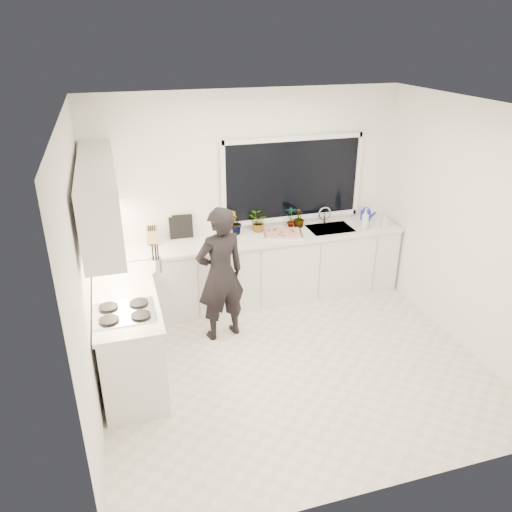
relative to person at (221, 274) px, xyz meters
name	(u,v)px	position (x,y,z in m)	size (l,w,h in m)	color
floor	(292,363)	(0.60, -0.76, -0.81)	(4.00, 3.50, 0.02)	beige
wall_back	(248,197)	(0.60, 1.00, 0.55)	(4.00, 0.02, 2.70)	white
wall_left	(82,277)	(-1.41, -0.76, 0.55)	(0.02, 3.50, 2.70)	white
wall_right	(469,229)	(2.61, -0.76, 0.55)	(0.02, 3.50, 2.70)	white
ceiling	(301,107)	(0.60, -0.76, 1.91)	(4.00, 3.50, 0.02)	white
window	(293,179)	(1.20, 0.97, 0.75)	(1.80, 0.02, 1.00)	black
base_cabinets_back	(254,271)	(0.60, 0.69, -0.36)	(3.92, 0.58, 0.88)	white
base_cabinets_left	(130,336)	(-1.07, -0.41, -0.36)	(0.58, 1.60, 0.88)	white
countertop_back	(255,239)	(0.60, 0.68, 0.10)	(3.94, 0.62, 0.04)	silver
countertop_left	(125,297)	(-1.07, -0.41, 0.10)	(0.62, 1.60, 0.04)	silver
upper_cabinets	(99,197)	(-1.19, -0.06, 1.05)	(0.34, 2.10, 0.70)	white
sink	(330,232)	(1.65, 0.69, 0.07)	(0.58, 0.42, 0.14)	silver
faucet	(325,215)	(1.65, 0.89, 0.23)	(0.03, 0.03, 0.22)	silver
stovetop	(124,312)	(-1.09, -0.76, 0.13)	(0.56, 0.48, 0.03)	black
person	(221,274)	(0.00, 0.00, 0.00)	(0.59, 0.38, 1.61)	black
pizza_tray	(283,233)	(0.98, 0.66, 0.13)	(0.48, 0.36, 0.03)	silver
pizza	(283,232)	(0.98, 0.66, 0.15)	(0.44, 0.32, 0.01)	red
watering_can	(366,215)	(2.25, 0.85, 0.18)	(0.14, 0.14, 0.13)	#1420C2
paper_towel_roll	(102,241)	(-1.25, 0.79, 0.25)	(0.11, 0.11, 0.26)	white
knife_block	(152,236)	(-0.66, 0.83, 0.23)	(0.13, 0.10, 0.22)	#A27E4B
utensil_crock	(156,265)	(-0.70, 0.04, 0.20)	(0.13, 0.13, 0.16)	#ADADB1
picture_frame_large	(178,228)	(-0.32, 0.93, 0.26)	(0.22, 0.02, 0.28)	black
picture_frame_small	(183,226)	(-0.26, 0.93, 0.27)	(0.25, 0.02, 0.30)	black
herb_plants	(266,221)	(0.80, 0.85, 0.26)	(1.06, 0.30, 0.31)	#26662D
soap_bottles	(371,219)	(2.16, 0.54, 0.24)	(0.42, 0.15, 0.27)	#D8BF66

